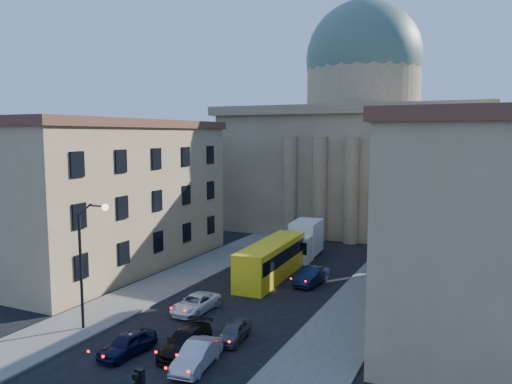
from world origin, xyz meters
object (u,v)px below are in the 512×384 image
street_lamp (86,255)px  car_right_near (197,355)px  city_bus (272,259)px  box_truck (304,241)px  car_left_near (127,344)px

street_lamp → car_right_near: size_ratio=2.04×
city_bus → car_right_near: bearing=-82.5°
box_truck → street_lamp: bearing=-108.0°
city_bus → car_left_near: bearing=-96.9°
street_lamp → car_right_near: (9.44, -1.40, -4.57)m
city_bus → box_truck: bearing=87.5°
car_left_near → city_bus: city_bus is taller
car_left_near → city_bus: size_ratio=0.33×
car_right_near → street_lamp: bearing=164.3°
car_right_near → box_truck: (-3.27, 27.17, 1.08)m
street_lamp → box_truck: size_ratio=1.24×
car_right_near → city_bus: (-3.27, 18.30, 1.10)m
street_lamp → car_left_near: size_ratio=2.22×
street_lamp → box_truck: bearing=76.6°
street_lamp → city_bus: (6.17, 16.90, -3.48)m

